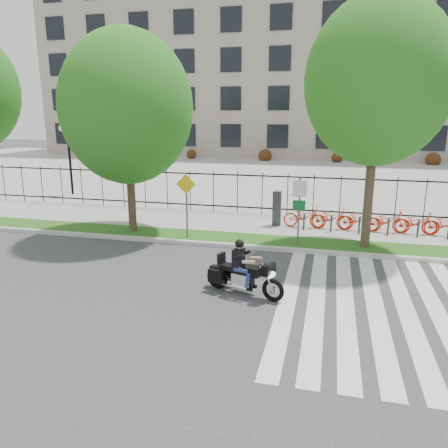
# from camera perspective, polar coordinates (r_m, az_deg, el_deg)

# --- Properties ---
(ground) EXTENTS (120.00, 120.00, 0.00)m
(ground) POSITION_cam_1_polar(r_m,az_deg,el_deg) (12.52, -1.80, -8.68)
(ground) COLOR #363538
(ground) RESTS_ON ground
(curb) EXTENTS (60.00, 0.20, 0.15)m
(curb) POSITION_cam_1_polar(r_m,az_deg,el_deg) (16.24, 2.10, -2.93)
(curb) COLOR #B9B6AE
(curb) RESTS_ON ground
(grass_verge) EXTENTS (60.00, 1.50, 0.15)m
(grass_verge) POSITION_cam_1_polar(r_m,az_deg,el_deg) (17.04, 2.69, -2.10)
(grass_verge) COLOR #255314
(grass_verge) RESTS_ON ground
(sidewalk) EXTENTS (60.00, 3.50, 0.15)m
(sidewalk) POSITION_cam_1_polar(r_m,az_deg,el_deg) (19.41, 4.13, -0.06)
(sidewalk) COLOR #ACAAA1
(sidewalk) RESTS_ON ground
(plaza) EXTENTS (80.00, 34.00, 0.10)m
(plaza) POSITION_cam_1_polar(r_m,az_deg,el_deg) (36.54, 8.87, 6.58)
(plaza) COLOR #ACAAA1
(plaza) RESTS_ON ground
(crosswalk_stripes) EXTENTS (5.70, 8.00, 0.01)m
(crosswalk_stripes) POSITION_cam_1_polar(r_m,az_deg,el_deg) (12.23, 20.91, -10.22)
(crosswalk_stripes) COLOR silver
(crosswalk_stripes) RESTS_ON ground
(iron_fence) EXTENTS (30.00, 0.06, 2.00)m
(iron_fence) POSITION_cam_1_polar(r_m,az_deg,el_deg) (20.86, 5.00, 3.96)
(iron_fence) COLOR black
(iron_fence) RESTS_ON sidewalk
(office_building) EXTENTS (60.00, 21.90, 20.15)m
(office_building) POSITION_cam_1_polar(r_m,az_deg,el_deg) (56.32, 11.25, 19.28)
(office_building) COLOR gray
(office_building) RESTS_ON ground
(lamp_post_left) EXTENTS (1.06, 0.70, 4.25)m
(lamp_post_left) POSITION_cam_1_polar(r_m,az_deg,el_deg) (27.65, -19.67, 10.04)
(lamp_post_left) COLOR black
(lamp_post_left) RESTS_ON ground
(street_tree_1) EXTENTS (5.15, 5.15, 7.89)m
(street_tree_1) POSITION_cam_1_polar(r_m,az_deg,el_deg) (17.85, -12.60, 14.60)
(street_tree_1) COLOR #36291D
(street_tree_1) RESTS_ON grass_verge
(street_tree_2) EXTENTS (4.90, 4.90, 8.58)m
(street_tree_2) POSITION_cam_1_polar(r_m,az_deg,el_deg) (16.12, 19.50, 17.14)
(street_tree_2) COLOR #36291D
(street_tree_2) RESTS_ON grass_verge
(bike_share_station) EXTENTS (7.77, 0.85, 1.50)m
(bike_share_station) POSITION_cam_1_polar(r_m,az_deg,el_deg) (18.85, 18.62, 0.50)
(bike_share_station) COLOR #2D2D33
(bike_share_station) RESTS_ON sidewalk
(sign_pole_regulatory) EXTENTS (0.50, 0.09, 2.50)m
(sign_pole_regulatory) POSITION_cam_1_polar(r_m,az_deg,el_deg) (16.01, 9.80, 2.78)
(sign_pole_regulatory) COLOR #59595B
(sign_pole_regulatory) RESTS_ON grass_verge
(sign_pole_warning) EXTENTS (0.78, 0.09, 2.49)m
(sign_pole_warning) POSITION_cam_1_polar(r_m,az_deg,el_deg) (16.86, -4.93, 3.52)
(sign_pole_warning) COLOR #59595B
(sign_pole_warning) RESTS_ON grass_verge
(motorcycle_rider) EXTENTS (2.35, 1.15, 1.88)m
(motorcycle_rider) POSITION_cam_1_polar(r_m,az_deg,el_deg) (12.08, 2.57, -6.39)
(motorcycle_rider) COLOR black
(motorcycle_rider) RESTS_ON ground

